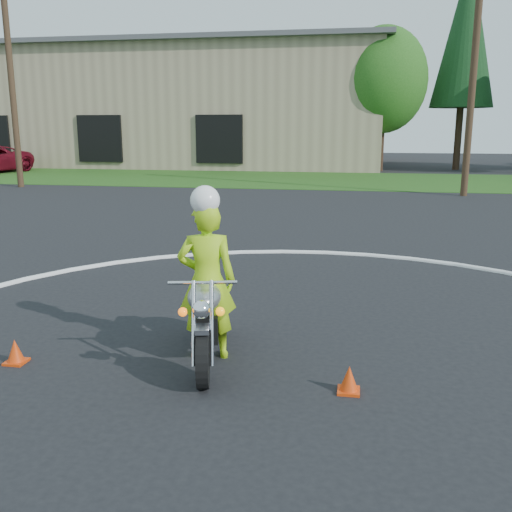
# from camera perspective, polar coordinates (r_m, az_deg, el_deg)

# --- Properties ---
(grass_strip) EXTENTS (120.00, 10.00, 0.02)m
(grass_strip) POSITION_cam_1_polar(r_m,az_deg,el_deg) (30.75, 8.87, 7.50)
(grass_strip) COLOR #1E4714
(grass_strip) RESTS_ON ground
(course_markings) EXTENTS (19.05, 19.05, 0.12)m
(course_markings) POSITION_cam_1_polar(r_m,az_deg,el_deg) (8.58, 19.65, -6.99)
(course_markings) COLOR silver
(course_markings) RESTS_ON ground
(primary_motorcycle) EXTENTS (0.79, 2.17, 1.15)m
(primary_motorcycle) POSITION_cam_1_polar(r_m,az_deg,el_deg) (6.95, -5.06, -6.10)
(primary_motorcycle) COLOR black
(primary_motorcycle) RESTS_ON ground
(rider_primary_grp) EXTENTS (0.79, 0.61, 2.14)m
(rider_primary_grp) POSITION_cam_1_polar(r_m,az_deg,el_deg) (6.94, -4.95, -2.04)
(rider_primary_grp) COLOR #A5DB17
(rider_primary_grp) RESTS_ON ground
(warehouse) EXTENTS (41.00, 17.00, 8.30)m
(warehouse) POSITION_cam_1_polar(r_m,az_deg,el_deg) (47.46, -13.50, 14.17)
(warehouse) COLOR tan
(warehouse) RESTS_ON ground
(utility_poles) EXTENTS (41.60, 1.12, 10.00)m
(utility_poles) POSITION_cam_1_polar(r_m,az_deg,el_deg) (25.10, 20.98, 17.52)
(utility_poles) COLOR #473321
(utility_poles) RESTS_ON ground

